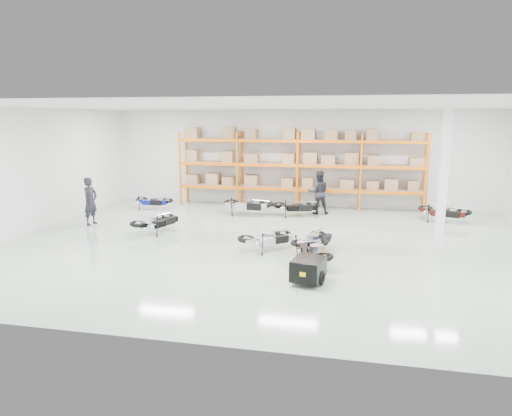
% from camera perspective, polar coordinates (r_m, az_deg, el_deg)
% --- Properties ---
extents(room, '(18.00, 18.00, 18.00)m').
position_cam_1_polar(room, '(14.78, 2.47, 3.85)').
color(room, '#A5B8A9').
rests_on(room, ground).
extents(pallet_rack, '(11.28, 0.98, 3.62)m').
position_cam_1_polar(pallet_rack, '(21.13, 5.34, 6.08)').
color(pallet_rack, orange).
rests_on(pallet_rack, ground).
extents(structural_column, '(0.25, 0.25, 4.50)m').
position_cam_1_polar(structural_column, '(15.34, 22.36, 3.28)').
color(structural_column, white).
rests_on(structural_column, ground).
extents(moto_blue_centre, '(1.31, 1.76, 1.03)m').
position_cam_1_polar(moto_blue_centre, '(14.40, 7.36, -3.60)').
color(moto_blue_centre, '#071246').
rests_on(moto_blue_centre, ground).
extents(moto_silver_left, '(1.77, 1.67, 1.06)m').
position_cam_1_polar(moto_silver_left, '(14.45, 1.52, -3.40)').
color(moto_silver_left, '#B9BAC0').
rests_on(moto_silver_left, ground).
extents(moto_black_far_left, '(1.44, 1.93, 1.12)m').
position_cam_1_polar(moto_black_far_left, '(17.02, -12.27, -1.28)').
color(moto_black_far_left, black).
rests_on(moto_black_far_left, ground).
extents(moto_touring_right, '(1.09, 1.81, 1.10)m').
position_cam_1_polar(moto_touring_right, '(13.22, 7.22, -4.79)').
color(moto_touring_right, black).
rests_on(moto_touring_right, ground).
extents(trailer, '(0.90, 1.58, 0.64)m').
position_cam_1_polar(trailer, '(11.74, 6.56, -7.60)').
color(trailer, black).
rests_on(trailer, ground).
extents(moto_back_a, '(1.63, 0.88, 1.03)m').
position_cam_1_polar(moto_back_a, '(21.40, -12.84, 1.12)').
color(moto_back_a, navy).
rests_on(moto_back_a, ground).
extents(moto_back_b, '(1.94, 1.02, 1.24)m').
position_cam_1_polar(moto_back_b, '(19.61, -1.12, 0.78)').
color(moto_back_b, '#AEB2B8').
rests_on(moto_back_b, ground).
extents(moto_back_c, '(1.90, 1.20, 1.14)m').
position_cam_1_polar(moto_back_c, '(19.50, 5.08, 0.54)').
color(moto_back_c, black).
rests_on(moto_back_c, ground).
extents(moto_back_d, '(1.95, 1.41, 1.14)m').
position_cam_1_polar(moto_back_d, '(19.83, 22.41, -0.10)').
color(moto_back_d, '#3B110B').
rests_on(moto_back_d, ground).
extents(person_left, '(0.54, 0.74, 1.86)m').
position_cam_1_polar(person_left, '(18.96, -19.99, 0.80)').
color(person_left, black).
rests_on(person_left, ground).
extents(person_back, '(1.04, 0.88, 1.89)m').
position_cam_1_polar(person_back, '(20.01, 7.82, 1.94)').
color(person_back, black).
rests_on(person_back, ground).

